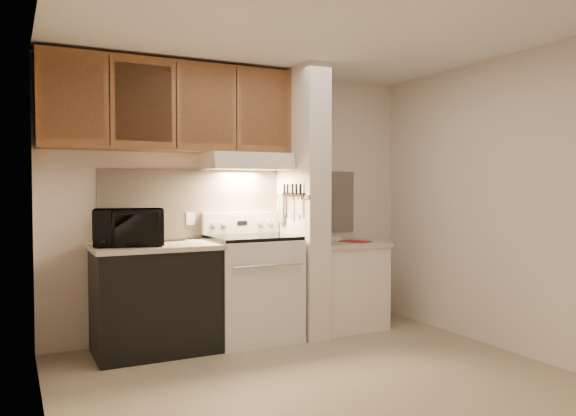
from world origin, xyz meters
TOP-DOWN VIEW (x-y plane):
  - floor at (0.00, 0.00)m, footprint 3.60×3.60m
  - ceiling at (0.00, 0.00)m, footprint 3.60×3.60m
  - wall_back at (0.00, 1.50)m, footprint 3.60×2.50m
  - wall_left at (-1.80, 0.00)m, footprint 0.02×3.00m
  - wall_right at (1.80, 0.00)m, footprint 0.02×3.00m
  - backsplash at (0.00, 1.49)m, footprint 2.60×0.02m
  - range_body at (0.00, 1.16)m, footprint 0.76×0.65m
  - oven_window at (0.00, 0.84)m, footprint 0.50×0.01m
  - oven_handle at (0.00, 0.80)m, footprint 0.65×0.02m
  - cooktop at (0.00, 1.16)m, footprint 0.74×0.64m
  - range_backguard at (0.00, 1.44)m, footprint 0.76×0.08m
  - range_display at (0.00, 1.40)m, footprint 0.10×0.01m
  - range_knob_left_outer at (-0.28, 1.40)m, footprint 0.05×0.02m
  - range_knob_left_inner at (-0.18, 1.40)m, footprint 0.05×0.02m
  - range_knob_right_inner at (0.18, 1.40)m, footprint 0.05×0.02m
  - range_knob_right_outer at (0.28, 1.40)m, footprint 0.05×0.02m
  - dishwasher_front at (-0.88, 1.17)m, footprint 1.00×0.63m
  - left_countertop at (-0.88, 1.17)m, footprint 1.04×0.67m
  - spoon_rest at (-0.69, 1.36)m, footprint 0.24×0.11m
  - teal_jar at (-1.23, 1.36)m, footprint 0.12×0.12m
  - outlet at (-0.48, 1.48)m, footprint 0.08×0.01m
  - microwave at (-1.10, 1.15)m, footprint 0.60×0.46m
  - partition_pillar at (0.51, 1.15)m, footprint 0.22×0.70m
  - pillar_trim at (0.39, 1.15)m, footprint 0.01×0.70m
  - knife_strip at (0.39, 1.10)m, footprint 0.02×0.42m
  - knife_blade_a at (0.38, 0.94)m, footprint 0.01×0.03m
  - knife_handle_a at (0.38, 0.93)m, footprint 0.02×0.02m
  - knife_blade_b at (0.38, 1.01)m, footprint 0.01×0.04m
  - knife_handle_b at (0.38, 1.01)m, footprint 0.02×0.02m
  - knife_blade_c at (0.38, 1.11)m, footprint 0.01×0.04m
  - knife_handle_c at (0.38, 1.09)m, footprint 0.02×0.02m
  - knife_blade_d at (0.38, 1.18)m, footprint 0.01×0.04m
  - knife_handle_d at (0.38, 1.19)m, footprint 0.02×0.02m
  - knife_blade_e at (0.38, 1.26)m, footprint 0.01×0.04m
  - knife_handle_e at (0.38, 1.26)m, footprint 0.02×0.02m
  - oven_mitt at (0.38, 1.32)m, footprint 0.03×0.11m
  - right_cab_base at (0.97, 1.15)m, footprint 0.70×0.60m
  - right_countertop at (0.97, 1.15)m, footprint 0.74×0.64m
  - red_folder at (1.07, 1.09)m, footprint 0.29×0.33m
  - white_box at (0.96, 1.33)m, footprint 0.14×0.10m
  - range_hood at (0.00, 1.28)m, footprint 0.78×0.44m
  - hood_lip at (0.00, 1.07)m, footprint 0.78×0.04m
  - upper_cabinets at (-0.69, 1.32)m, footprint 2.18×0.33m
  - cab_door_a at (-1.51, 1.17)m, footprint 0.46×0.01m
  - cab_gap_a at (-1.23, 1.16)m, footprint 0.01×0.01m
  - cab_door_b at (-0.96, 1.17)m, footprint 0.46×0.01m
  - cab_gap_b at (-0.69, 1.16)m, footprint 0.01×0.01m
  - cab_door_c at (-0.42, 1.17)m, footprint 0.46×0.01m
  - cab_gap_c at (-0.14, 1.16)m, footprint 0.01×0.01m
  - cab_door_d at (0.13, 1.17)m, footprint 0.46×0.01m

SIDE VIEW (x-z plane):
  - floor at x=0.00m, z-range 0.00..0.00m
  - right_cab_base at x=0.97m, z-range 0.00..0.81m
  - dishwasher_front at x=-0.88m, z-range 0.00..0.87m
  - range_body at x=0.00m, z-range 0.00..0.92m
  - oven_window at x=0.00m, z-range 0.35..0.65m
  - oven_handle at x=0.00m, z-range 0.71..0.73m
  - right_countertop at x=0.97m, z-range 0.81..0.85m
  - red_folder at x=1.07m, z-range 0.85..0.86m
  - white_box at x=0.96m, z-range 0.85..0.89m
  - left_countertop at x=-0.88m, z-range 0.87..0.91m
  - spoon_rest at x=-0.69m, z-range 0.91..0.93m
  - cooktop at x=0.00m, z-range 0.92..0.95m
  - teal_jar at x=-1.23m, z-range 0.91..1.01m
  - range_backguard at x=0.00m, z-range 0.95..1.15m
  - range_display at x=0.00m, z-range 1.03..1.07m
  - range_knob_left_outer at x=-0.28m, z-range 1.03..1.07m
  - range_knob_left_inner at x=-0.18m, z-range 1.03..1.07m
  - range_knob_right_inner at x=0.18m, z-range 1.03..1.07m
  - range_knob_right_outer at x=0.28m, z-range 1.03..1.07m
  - microwave at x=-1.10m, z-range 0.91..1.21m
  - outlet at x=-0.48m, z-range 1.04..1.16m
  - oven_mitt at x=0.38m, z-range 1.05..1.30m
  - knife_blade_c at x=0.38m, z-range 1.10..1.30m
  - knife_blade_b at x=0.38m, z-range 1.12..1.30m
  - knife_blade_e at x=0.38m, z-range 1.12..1.30m
  - knife_blade_a at x=0.38m, z-range 1.14..1.30m
  - knife_blade_d at x=0.38m, z-range 1.14..1.30m
  - backsplash at x=0.00m, z-range 0.92..1.55m
  - wall_back at x=0.00m, z-range 1.24..1.26m
  - wall_left at x=-1.80m, z-range 0.00..2.50m
  - wall_right at x=1.80m, z-range 0.00..2.50m
  - partition_pillar at x=0.51m, z-range 0.00..2.50m
  - pillar_trim at x=0.39m, z-range 1.28..1.32m
  - knife_strip at x=0.39m, z-range 1.30..1.34m
  - knife_handle_a at x=0.38m, z-range 1.32..1.42m
  - knife_handle_b at x=0.38m, z-range 1.32..1.42m
  - knife_handle_c at x=0.38m, z-range 1.32..1.42m
  - knife_handle_d at x=0.38m, z-range 1.32..1.42m
  - knife_handle_e at x=0.38m, z-range 1.32..1.42m
  - hood_lip at x=0.00m, z-range 1.55..1.61m
  - range_hood at x=0.00m, z-range 1.55..1.70m
  - upper_cabinets at x=-0.69m, z-range 1.70..2.47m
  - cab_door_a at x=-1.51m, z-range 1.77..2.40m
  - cab_gap_a at x=-1.23m, z-range 1.72..2.45m
  - cab_door_b at x=-0.96m, z-range 1.77..2.40m
  - cab_gap_b at x=-0.69m, z-range 1.72..2.45m
  - cab_door_c at x=-0.42m, z-range 1.77..2.40m
  - cab_gap_c at x=-0.14m, z-range 1.72..2.45m
  - cab_door_d at x=0.13m, z-range 1.77..2.40m
  - ceiling at x=0.00m, z-range 2.50..2.50m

